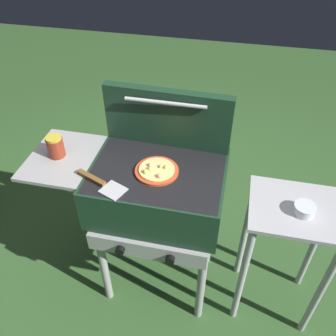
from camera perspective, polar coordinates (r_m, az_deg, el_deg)
ground_plane at (r=2.34m, az=-1.25°, el=-17.10°), size 8.00×8.00×0.00m
grill at (r=1.75m, az=-2.08°, el=-3.86°), size 0.96×0.53×0.90m
grill_lid_open at (r=1.73m, az=-0.09°, el=8.09°), size 0.63×0.09×0.30m
pizza_cheese at (r=1.63m, az=-1.72°, el=-0.41°), size 0.20×0.20×0.04m
sauce_jar at (r=1.78m, az=-17.76°, el=3.24°), size 0.08×0.08×0.11m
spatula at (r=1.60m, az=-10.89°, el=-2.39°), size 0.26×0.15×0.02m
prep_table at (r=1.90m, az=18.65°, el=-10.84°), size 0.44×0.36×0.79m
topping_bowl_near at (r=1.70m, az=21.13°, el=-6.26°), size 0.10×0.10×0.04m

